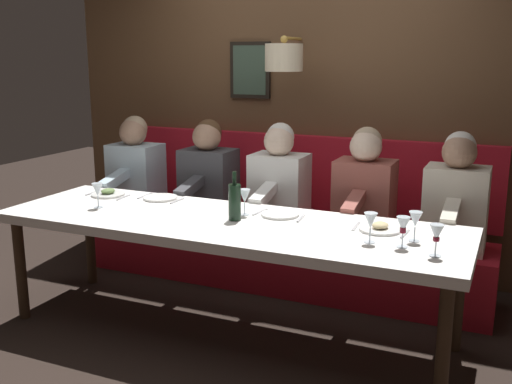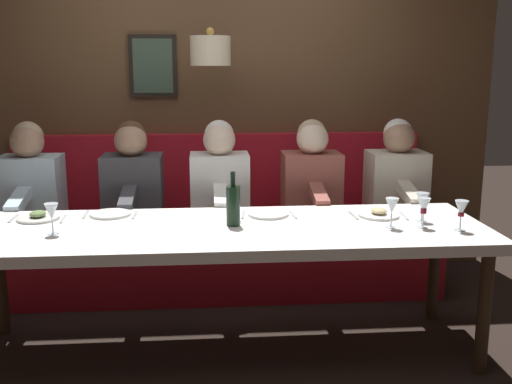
% 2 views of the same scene
% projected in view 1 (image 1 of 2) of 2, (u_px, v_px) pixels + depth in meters
% --- Properties ---
extents(ground_plane, '(12.00, 12.00, 0.00)m').
position_uv_depth(ground_plane, '(227.00, 332.00, 3.79)').
color(ground_plane, black).
extents(dining_table, '(0.90, 2.88, 0.74)m').
position_uv_depth(dining_table, '(226.00, 229.00, 3.64)').
color(dining_table, white).
rests_on(dining_table, ground_plane).
extents(banquette_bench, '(0.52, 3.08, 0.45)m').
position_uv_depth(banquette_bench, '(279.00, 257.00, 4.53)').
color(banquette_bench, red).
rests_on(banquette_bench, ground_plane).
extents(back_wall_panel, '(0.59, 4.28, 2.90)m').
position_uv_depth(back_wall_panel, '(307.00, 101.00, 4.79)').
color(back_wall_panel, brown).
rests_on(back_wall_panel, ground_plane).
extents(diner_nearest, '(0.60, 0.40, 0.79)m').
position_uv_depth(diner_nearest, '(456.00, 196.00, 3.90)').
color(diner_nearest, beige).
rests_on(diner_nearest, banquette_bench).
extents(diner_near, '(0.60, 0.40, 0.79)m').
position_uv_depth(diner_near, '(365.00, 188.00, 4.14)').
color(diner_near, '#934C42').
rests_on(diner_near, banquette_bench).
extents(diner_middle, '(0.60, 0.40, 0.79)m').
position_uv_depth(diner_middle, '(279.00, 181.00, 4.39)').
color(diner_middle, white).
rests_on(diner_middle, banquette_bench).
extents(diner_far, '(0.60, 0.40, 0.79)m').
position_uv_depth(diner_far, '(208.00, 174.00, 4.63)').
color(diner_far, '#3D3D42').
rests_on(diner_far, banquette_bench).
extents(diner_farthest, '(0.60, 0.40, 0.79)m').
position_uv_depth(diner_farthest, '(135.00, 168.00, 4.90)').
color(diner_farthest, silver).
rests_on(diner_farthest, banquette_bench).
extents(place_setting_0, '(0.24, 0.32, 0.05)m').
position_uv_depth(place_setting_0, '(380.00, 228.00, 3.40)').
color(place_setting_0, white).
rests_on(place_setting_0, dining_table).
extents(place_setting_1, '(0.24, 0.32, 0.01)m').
position_uv_depth(place_setting_1, '(280.00, 214.00, 3.72)').
color(place_setting_1, white).
rests_on(place_setting_1, dining_table).
extents(place_setting_2, '(0.24, 0.31, 0.05)m').
position_uv_depth(place_setting_2, '(108.00, 193.00, 4.25)').
color(place_setting_2, silver).
rests_on(place_setting_2, dining_table).
extents(place_setting_3, '(0.24, 0.31, 0.01)m').
position_uv_depth(place_setting_3, '(161.00, 198.00, 4.15)').
color(place_setting_3, white).
rests_on(place_setting_3, dining_table).
extents(wine_glass_0, '(0.07, 0.07, 0.16)m').
position_uv_depth(wine_glass_0, '(371.00, 221.00, 3.16)').
color(wine_glass_0, silver).
rests_on(wine_glass_0, dining_table).
extents(wine_glass_1, '(0.07, 0.07, 0.16)m').
position_uv_depth(wine_glass_1, '(415.00, 220.00, 3.18)').
color(wine_glass_1, silver).
rests_on(wine_glass_1, dining_table).
extents(wine_glass_2, '(0.07, 0.07, 0.16)m').
position_uv_depth(wine_glass_2, '(245.00, 197.00, 3.71)').
color(wine_glass_2, silver).
rests_on(wine_glass_2, dining_table).
extents(wine_glass_3, '(0.07, 0.07, 0.16)m').
position_uv_depth(wine_glass_3, '(98.00, 190.00, 3.89)').
color(wine_glass_3, silver).
rests_on(wine_glass_3, dining_table).
extents(wine_glass_4, '(0.07, 0.07, 0.16)m').
position_uv_depth(wine_glass_4, '(437.00, 234.00, 2.94)').
color(wine_glass_4, silver).
rests_on(wine_glass_4, dining_table).
extents(wine_glass_5, '(0.07, 0.07, 0.16)m').
position_uv_depth(wine_glass_5, '(403.00, 226.00, 3.08)').
color(wine_glass_5, silver).
rests_on(wine_glass_5, dining_table).
extents(wine_bottle, '(0.08, 0.08, 0.30)m').
position_uv_depth(wine_bottle, '(235.00, 201.00, 3.60)').
color(wine_bottle, black).
rests_on(wine_bottle, dining_table).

